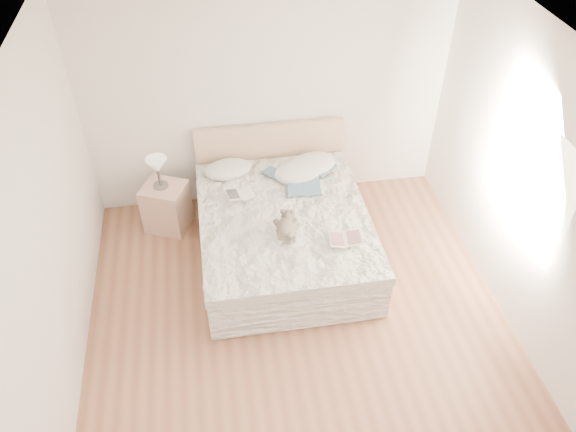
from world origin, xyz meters
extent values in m
cube|color=brown|center=(0.00, 0.00, 0.00)|extent=(4.00, 4.50, 0.00)
cube|color=silver|center=(0.00, 0.00, 2.70)|extent=(4.00, 4.50, 0.00)
cube|color=silver|center=(0.00, 2.25, 1.35)|extent=(4.00, 0.02, 2.70)
cube|color=silver|center=(-2.00, 0.00, 1.35)|extent=(0.02, 4.50, 2.70)
cube|color=silver|center=(2.00, 0.00, 1.35)|extent=(0.02, 4.50, 2.70)
cube|color=white|center=(1.99, 0.30, 1.45)|extent=(0.02, 1.30, 1.10)
cube|color=tan|center=(0.00, 1.15, 0.10)|extent=(1.68, 2.08, 0.20)
cube|color=white|center=(0.00, 1.15, 0.35)|extent=(1.60, 2.00, 0.30)
cube|color=white|center=(0.00, 1.10, 0.54)|extent=(1.72, 2.05, 0.10)
cube|color=tan|center=(0.00, 2.19, 0.50)|extent=(1.70, 0.06, 1.00)
cube|color=tan|center=(-1.23, 1.81, 0.28)|extent=(0.57, 0.55, 0.56)
cylinder|color=#4F4A45|center=(-1.25, 1.84, 0.57)|extent=(0.17, 0.17, 0.02)
cylinder|color=#393430|center=(-1.25, 1.84, 0.69)|extent=(0.03, 0.03, 0.23)
cone|color=#EBE3C7|center=(-1.25, 1.84, 0.84)|extent=(0.30, 0.30, 0.17)
ellipsoid|color=silver|center=(-0.51, 1.92, 0.64)|extent=(0.58, 0.46, 0.16)
ellipsoid|color=white|center=(0.26, 1.74, 0.64)|extent=(0.62, 0.51, 0.16)
ellipsoid|color=white|center=(0.43, 1.86, 0.64)|extent=(0.69, 0.59, 0.17)
cube|color=white|center=(-0.41, 1.46, 0.63)|extent=(0.33, 0.26, 0.02)
cube|color=#EEE6C1|center=(0.52, 0.62, 0.63)|extent=(0.36, 0.26, 0.02)
camera|label=1|loc=(-0.66, -3.17, 4.33)|focal=35.00mm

